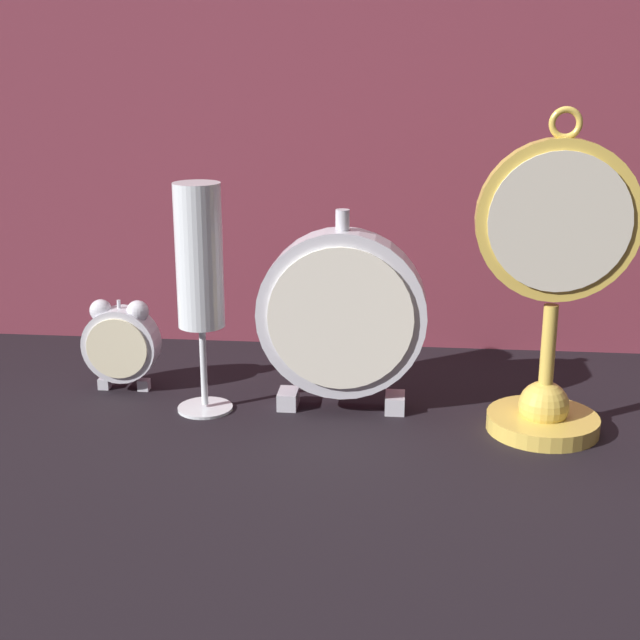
% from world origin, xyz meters
% --- Properties ---
extents(ground_plane, '(4.00, 4.00, 0.00)m').
position_xyz_m(ground_plane, '(0.00, 0.00, 0.00)').
color(ground_plane, black).
extents(fabric_backdrop_drape, '(1.64, 0.01, 0.68)m').
position_xyz_m(fabric_backdrop_drape, '(0.00, 0.33, 0.34)').
color(fabric_backdrop_drape, brown).
rests_on(fabric_backdrop_drape, ground_plane).
extents(pocket_watch_on_stand, '(0.15, 0.11, 0.31)m').
position_xyz_m(pocket_watch_on_stand, '(0.22, 0.07, 0.13)').
color(pocket_watch_on_stand, gold).
rests_on(pocket_watch_on_stand, ground_plane).
extents(alarm_clock_twin_bell, '(0.08, 0.03, 0.10)m').
position_xyz_m(alarm_clock_twin_bell, '(-0.22, 0.14, 0.06)').
color(alarm_clock_twin_bell, silver).
rests_on(alarm_clock_twin_bell, ground_plane).
extents(mantel_clock_silver, '(0.17, 0.04, 0.21)m').
position_xyz_m(mantel_clock_silver, '(0.02, 0.11, 0.10)').
color(mantel_clock_silver, silver).
rests_on(mantel_clock_silver, ground_plane).
extents(champagne_flute, '(0.06, 0.06, 0.24)m').
position_xyz_m(champagne_flute, '(-0.12, 0.09, 0.15)').
color(champagne_flute, silver).
rests_on(champagne_flute, ground_plane).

